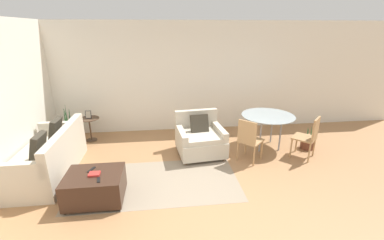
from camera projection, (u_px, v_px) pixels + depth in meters
ground_plane at (206, 207)px, 3.88m from camera, size 20.00×20.00×0.00m
wall_back at (185, 78)px, 6.51m from camera, size 12.00×0.06×2.75m
wall_left at (7, 100)px, 4.46m from camera, size 0.06×12.00×2.75m
area_rug at (157, 182)px, 4.52m from camera, size 2.87×1.47×0.01m
couch at (48, 159)px, 4.68m from camera, size 0.91×1.89×0.93m
armchair at (200, 139)px, 5.48m from camera, size 1.04×1.03×0.87m
ottoman at (95, 186)px, 3.98m from camera, size 0.86×0.70×0.46m
book_stack at (94, 174)px, 3.88m from camera, size 0.17×0.14×0.03m
tv_remote_primary at (99, 180)px, 3.75m from camera, size 0.07×0.14×0.01m
tv_remote_secondary at (91, 170)px, 4.03m from camera, size 0.11×0.17×0.01m
potted_plant at (70, 133)px, 6.15m from camera, size 0.42×0.42×0.91m
side_table at (90, 125)px, 6.08m from camera, size 0.46×0.46×0.56m
picture_frame at (88, 115)px, 6.00m from camera, size 0.13×0.07×0.19m
dining_table at (268, 119)px, 5.67m from camera, size 1.15×1.15×0.76m
dining_chair_near_left at (249, 138)px, 5.06m from camera, size 0.59×0.59×0.90m
dining_chair_near_right at (309, 135)px, 5.20m from camera, size 0.59×0.59×0.90m
potted_plant_small at (308, 143)px, 5.75m from camera, size 0.29×0.29×0.58m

